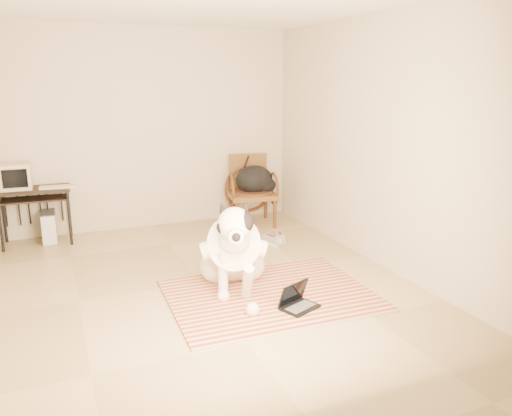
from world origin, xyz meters
TOP-DOWN VIEW (x-y plane):
  - floor at (0.00, 0.00)m, footprint 4.50×4.50m
  - wall_back at (0.00, 2.25)m, footprint 4.50×0.00m
  - wall_front at (0.00, -2.25)m, footprint 4.50×0.00m
  - wall_right at (2.00, 0.00)m, footprint 0.00×4.50m
  - rug at (0.53, -0.60)m, footprint 1.94×1.51m
  - dog at (0.26, -0.31)m, footprint 0.72×1.38m
  - laptop at (0.63, -0.95)m, footprint 0.39×0.34m
  - computer_desk at (-1.52, 1.97)m, footprint 0.87×0.51m
  - crt_monitor at (-1.70, 2.05)m, footprint 0.36×0.35m
  - desk_keyboard at (-1.24, 1.91)m, footprint 0.43×0.19m
  - pc_tower at (-1.39, 2.01)m, footprint 0.18×0.42m
  - rattan_chair at (1.31, 1.81)m, footprint 0.74×0.72m
  - backpack at (1.36, 1.75)m, footprint 0.57×0.44m
  - sneaker_left at (1.20, 0.84)m, footprint 0.20×0.32m
  - sneaker_right at (1.35, 0.91)m, footprint 0.18×0.29m

SIDE VIEW (x-z plane):
  - floor at x=0.00m, z-range 0.00..0.00m
  - rug at x=0.53m, z-range 0.00..0.02m
  - sneaker_right at x=1.35m, z-range -0.01..0.09m
  - sneaker_left at x=1.20m, z-range -0.01..0.10m
  - laptop at x=0.63m, z-range -0.04..0.20m
  - pc_tower at x=-1.39m, z-range 0.00..0.39m
  - dog at x=0.26m, z-range -0.10..0.89m
  - rattan_chair at x=1.31m, z-range 0.00..0.97m
  - computer_desk at x=-1.52m, z-range 0.25..0.96m
  - backpack at x=1.36m, z-range 0.43..0.83m
  - desk_keyboard at x=-1.24m, z-range 0.71..0.73m
  - crt_monitor at x=-1.70m, z-range 0.71..1.02m
  - wall_back at x=0.00m, z-range -0.90..3.60m
  - wall_front at x=0.00m, z-range -0.90..3.60m
  - wall_right at x=2.00m, z-range -0.90..3.60m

